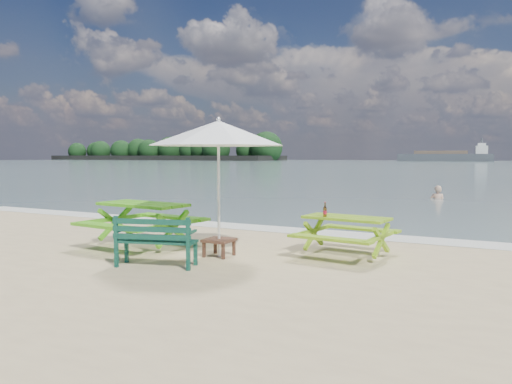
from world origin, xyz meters
The scene contains 10 objects.
sea centered at (0.00, 85.00, 0.00)m, with size 300.00×300.00×0.00m, color slate.
foam_strip centered at (0.00, 4.60, 0.01)m, with size 22.00×0.90×0.01m, color silver.
island_headland centered at (-110.00, 140.00, 3.26)m, with size 90.00×22.00×7.60m.
picnic_table_left centered at (-1.86, 1.44, 0.40)m, with size 1.94×2.12×0.84m.
picnic_table_right centered at (1.86, 2.35, 0.33)m, with size 1.60×1.75×0.69m.
park_bench centered at (-0.54, 0.19, 0.24)m, with size 1.32×0.76×0.77m.
side_table centered at (-0.08, 1.31, 0.16)m, with size 0.48×0.48×0.31m.
patio_umbrella centered at (-0.08, 1.31, 2.12)m, with size 2.42×2.42×2.33m.
beer_bottle centered at (1.54, 2.17, 0.77)m, with size 0.07×0.07×0.26m.
swimmer centered at (1.69, 15.23, -0.29)m, with size 0.63×0.45×1.64m.
Camera 1 is at (4.42, -5.95, 1.75)m, focal length 35.00 mm.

